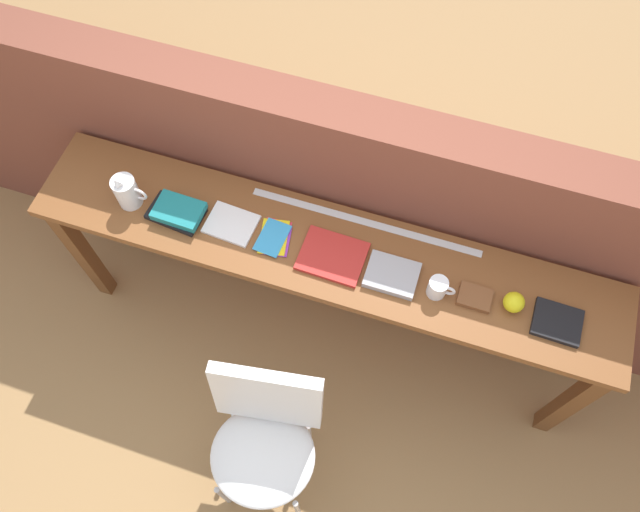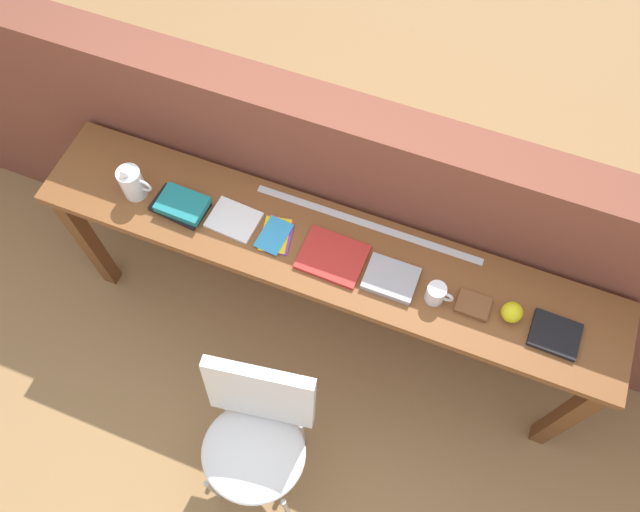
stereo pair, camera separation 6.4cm
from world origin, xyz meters
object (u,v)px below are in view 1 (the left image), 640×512
book_open_centre (332,256)px  sports_ball_small (514,302)px  pamphlet_pile_colourful (274,238)px  mug (438,288)px  book_repair_rightmost (557,322)px  leather_journal_brown (475,297)px  magazine_cycling (231,224)px  chair_white_moulded (265,436)px  book_stack_leftmost (178,212)px  pitcher_white (127,192)px

book_open_centre → sports_ball_small: bearing=2.2°
pamphlet_pile_colourful → mug: size_ratio=1.67×
mug → book_repair_rightmost: (0.47, 0.02, -0.03)m
mug → sports_ball_small: mug is taller
pamphlet_pile_colourful → sports_ball_small: size_ratio=2.22×
sports_ball_small → pamphlet_pile_colourful: bearing=-180.0°
leather_journal_brown → book_repair_rightmost: leather_journal_brown is taller
magazine_cycling → pamphlet_pile_colourful: bearing=2.3°
magazine_cycling → mug: mug is taller
magazine_cycling → book_open_centre: (0.45, -0.01, 0.00)m
magazine_cycling → book_repair_rightmost: 1.36m
chair_white_moulded → leather_journal_brown: size_ratio=6.86×
book_stack_leftmost → sports_ball_small: size_ratio=2.90×
magazine_cycling → book_open_centre: book_open_centre is taller
mug → sports_ball_small: 0.29m
book_stack_leftmost → book_repair_rightmost: 1.58m
pamphlet_pile_colourful → sports_ball_small: bearing=0.0°
book_open_centre → mug: mug is taller
sports_ball_small → magazine_cycling: bearing=179.8°
book_repair_rightmost → pamphlet_pile_colourful: bearing=-179.6°
mug → book_stack_leftmost: bearing=179.4°
chair_white_moulded → sports_ball_small: size_ratio=10.77×
magazine_cycling → pamphlet_pile_colourful: size_ratio=1.11×
pamphlet_pile_colourful → book_repair_rightmost: 1.16m
book_stack_leftmost → sports_ball_small: bearing=0.8°
pamphlet_pile_colourful → book_open_centre: (0.25, -0.01, 0.00)m
book_open_centre → leather_journal_brown: bearing=1.3°
sports_ball_small → mug: bearing=-173.7°
mug → book_repair_rightmost: mug is taller
pamphlet_pile_colourful → book_stack_leftmost: bearing=-177.3°
book_stack_leftmost → mug: bearing=-0.6°
book_stack_leftmost → magazine_cycling: book_stack_leftmost is taller
sports_ball_small → book_repair_rightmost: (0.18, -0.02, -0.03)m
chair_white_moulded → pitcher_white: 1.16m
book_stack_leftmost → book_repair_rightmost: bearing=0.2°
pamphlet_pile_colourful → pitcher_white: bearing=-178.2°
mug → leather_journal_brown: size_ratio=0.85×
leather_journal_brown → sports_ball_small: (0.14, 0.01, 0.03)m
chair_white_moulded → magazine_cycling: size_ratio=4.37×
magazine_cycling → leather_journal_brown: (1.03, -0.02, 0.01)m
chair_white_moulded → book_repair_rightmost: 1.25m
magazine_cycling → sports_ball_small: (1.18, -0.00, 0.03)m
pamphlet_pile_colourful → mug: bearing=-2.6°
pitcher_white → book_repair_rightmost: (1.80, 0.00, -0.07)m
magazine_cycling → sports_ball_small: sports_ball_small is taller
mug → book_repair_rightmost: size_ratio=0.60×
pitcher_white → chair_white_moulded: bearing=-39.7°
chair_white_moulded → book_repair_rightmost: (0.97, 0.69, 0.36)m
sports_ball_small → book_stack_leftmost: bearing=-179.2°
sports_ball_small → book_repair_rightmost: 0.18m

